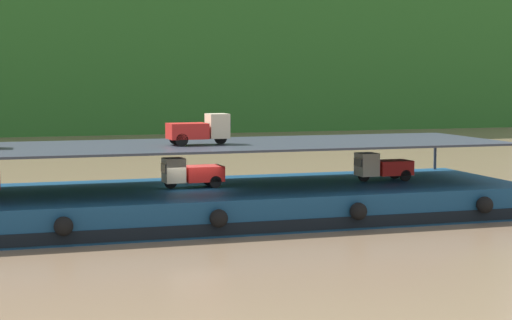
% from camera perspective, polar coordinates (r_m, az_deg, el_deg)
% --- Properties ---
extents(ground_plane, '(400.00, 400.00, 0.00)m').
position_cam_1_polar(ground_plane, '(38.79, -4.23, -4.10)').
color(ground_plane, '#7F664C').
extents(cargo_barge, '(30.58, 9.28, 1.50)m').
position_cam_1_polar(cargo_barge, '(38.64, -4.22, -3.01)').
color(cargo_barge, navy).
rests_on(cargo_barge, ground).
extents(cargo_rack, '(28.98, 7.88, 2.00)m').
position_cam_1_polar(cargo_rack, '(38.36, -4.26, 0.97)').
color(cargo_rack, '#2D333D').
rests_on(cargo_rack, cargo_barge).
extents(mini_truck_lower_aft, '(2.79, 1.29, 1.38)m').
position_cam_1_polar(mini_truck_lower_aft, '(38.71, -4.34, -0.85)').
color(mini_truck_lower_aft, red).
rests_on(mini_truck_lower_aft, cargo_barge).
extents(mini_truck_lower_mid, '(2.77, 1.25, 1.38)m').
position_cam_1_polar(mini_truck_lower_mid, '(41.60, 8.47, -0.44)').
color(mini_truck_lower_mid, red).
rests_on(mini_truck_lower_mid, cargo_barge).
extents(mini_truck_upper_mid, '(2.79, 1.28, 1.38)m').
position_cam_1_polar(mini_truck_upper_mid, '(37.96, -3.81, 2.06)').
color(mini_truck_upper_mid, red).
rests_on(mini_truck_upper_mid, cargo_rack).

